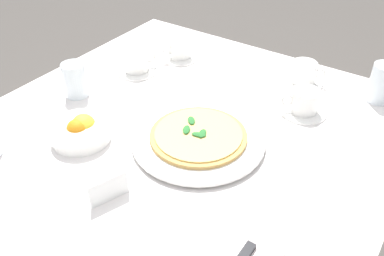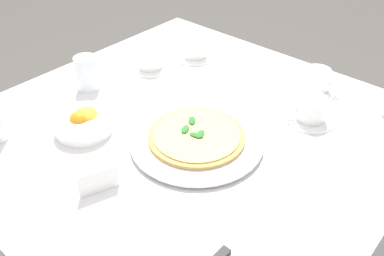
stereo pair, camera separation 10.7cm
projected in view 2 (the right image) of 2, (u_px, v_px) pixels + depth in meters
name	position (u px, v px, depth m)	size (l,w,h in m)	color
dining_table	(188.00, 164.00, 1.20)	(1.07, 1.07, 0.75)	white
pizza_plate	(197.00, 140.00, 1.04)	(0.34, 0.34, 0.02)	white
pizza	(196.00, 136.00, 1.04)	(0.25, 0.25, 0.02)	tan
coffee_cup_far_left	(311.00, 111.00, 1.11)	(0.13, 0.13, 0.07)	white
coffee_cup_left_edge	(150.00, 60.00, 1.35)	(0.13, 0.13, 0.07)	white
coffee_cup_back_corner	(195.00, 50.00, 1.41)	(0.13, 0.13, 0.07)	white
coffee_cup_near_left	(317.00, 81.00, 1.24)	(0.13, 0.13, 0.07)	white
water_glass_center_back	(87.00, 74.00, 1.24)	(0.07, 0.07, 0.10)	white
citrus_bowl	(84.00, 122.00, 1.08)	(0.15, 0.15, 0.07)	white
menu_card	(98.00, 182.00, 0.90)	(0.09, 0.04, 0.06)	white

